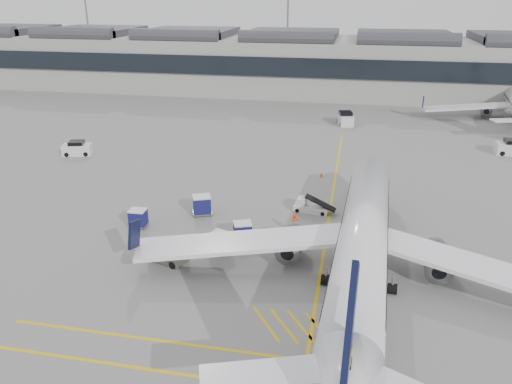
% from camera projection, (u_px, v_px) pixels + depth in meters
% --- Properties ---
extents(ground, '(220.00, 220.00, 0.00)m').
position_uv_depth(ground, '(196.00, 260.00, 39.99)').
color(ground, gray).
rests_on(ground, ground).
extents(terminal, '(200.00, 20.45, 12.40)m').
position_uv_depth(terminal, '(301.00, 62.00, 102.99)').
color(terminal, '#9E9E99').
rests_on(terminal, ground).
extents(light_masts, '(113.00, 0.60, 25.45)m').
position_uv_depth(light_masts, '(302.00, 16.00, 112.93)').
color(light_masts, slate).
rests_on(light_masts, ground).
extents(apron_markings, '(0.25, 60.00, 0.01)m').
position_uv_depth(apron_markings, '(329.00, 218.00, 47.24)').
color(apron_markings, gold).
rests_on(apron_markings, ground).
extents(airliner_main, '(34.29, 37.53, 9.97)m').
position_uv_depth(airliner_main, '(363.00, 242.00, 36.54)').
color(airliner_main, white).
rests_on(airliner_main, ground).
extents(belt_loader, '(4.19, 1.75, 1.67)m').
position_uv_depth(belt_loader, '(310.00, 207.00, 48.50)').
color(belt_loader, silver).
rests_on(belt_loader, ground).
extents(baggage_cart_a, '(2.03, 1.87, 1.73)m').
position_uv_depth(baggage_cart_a, '(220.00, 242.00, 40.78)').
color(baggage_cart_a, gray).
rests_on(baggage_cart_a, ground).
extents(baggage_cart_b, '(1.97, 1.81, 1.69)m').
position_uv_depth(baggage_cart_b, '(243.00, 231.00, 42.67)').
color(baggage_cart_b, gray).
rests_on(baggage_cart_b, ground).
extents(baggage_cart_c, '(2.22, 2.04, 1.89)m').
position_uv_depth(baggage_cart_c, '(202.00, 205.00, 47.68)').
color(baggage_cart_c, gray).
rests_on(baggage_cart_c, ground).
extents(baggage_cart_d, '(1.62, 1.34, 1.66)m').
position_uv_depth(baggage_cart_d, '(138.00, 218.00, 45.24)').
color(baggage_cart_d, gray).
rests_on(baggage_cart_d, ground).
extents(ramp_agent_a, '(0.81, 0.72, 1.87)m').
position_uv_depth(ramp_agent_a, '(295.00, 224.00, 43.91)').
color(ramp_agent_a, '#DC3D0B').
rests_on(ramp_agent_a, ground).
extents(ramp_agent_b, '(0.88, 0.76, 1.58)m').
position_uv_depth(ramp_agent_b, '(235.00, 232.00, 42.78)').
color(ramp_agent_b, '#F75D0D').
rests_on(ramp_agent_b, ground).
extents(pushback_tug, '(3.17, 2.47, 1.56)m').
position_uv_depth(pushback_tug, '(169.00, 253.00, 39.50)').
color(pushback_tug, '#474A3F').
rests_on(pushback_tug, ground).
extents(safety_cone_nose, '(0.37, 0.37, 0.51)m').
position_uv_depth(safety_cone_nose, '(321.00, 175.00, 57.62)').
color(safety_cone_nose, '#F24C0A').
rests_on(safety_cone_nose, ground).
extents(safety_cone_engine, '(0.34, 0.34, 0.47)m').
position_uv_depth(safety_cone_engine, '(375.00, 247.00, 41.45)').
color(safety_cone_engine, '#F24C0A').
rests_on(safety_cone_engine, ground).
extents(service_van_left, '(3.98, 2.74, 1.86)m').
position_uv_depth(service_van_left, '(77.00, 149.00, 65.06)').
color(service_van_left, silver).
rests_on(service_van_left, ground).
extents(service_van_mid, '(2.92, 4.46, 2.11)m').
position_uv_depth(service_van_mid, '(345.00, 119.00, 79.67)').
color(service_van_mid, silver).
rests_on(service_van_mid, ground).
extents(service_van_right, '(3.97, 2.07, 2.01)m').
position_uv_depth(service_van_right, '(512.00, 148.00, 65.19)').
color(service_van_right, silver).
rests_on(service_van_right, ground).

